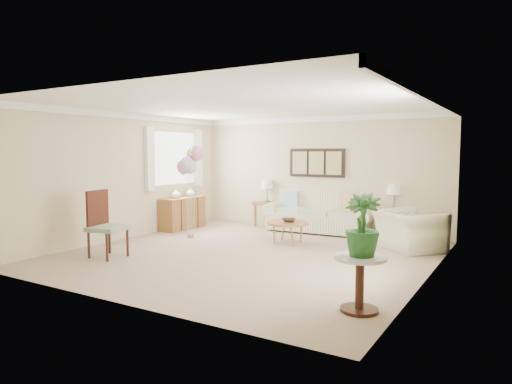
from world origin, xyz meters
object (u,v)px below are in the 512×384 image
coffee_table (288,223)px  balloon_cluster (190,161)px  accent_chair (104,223)px  armchair (409,231)px  sofa (321,216)px

coffee_table → balloon_cluster: 2.40m
accent_chair → balloon_cluster: balloon_cluster is taller
armchair → balloon_cluster: balloon_cluster is taller
sofa → accent_chair: size_ratio=2.22×
armchair → accent_chair: (-4.35, -3.26, 0.24)m
coffee_table → sofa: bearing=87.9°
sofa → accent_chair: 4.77m
sofa → armchair: bearing=-24.2°
sofa → coffee_table: bearing=-92.1°
accent_chair → balloon_cluster: size_ratio=0.58×
sofa → accent_chair: (-2.21, -4.23, 0.23)m
coffee_table → balloon_cluster: balloon_cluster is taller
coffee_table → accent_chair: (-2.15, -2.68, 0.20)m
armchair → coffee_table: bearing=56.7°
sofa → coffee_table: sofa is taller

